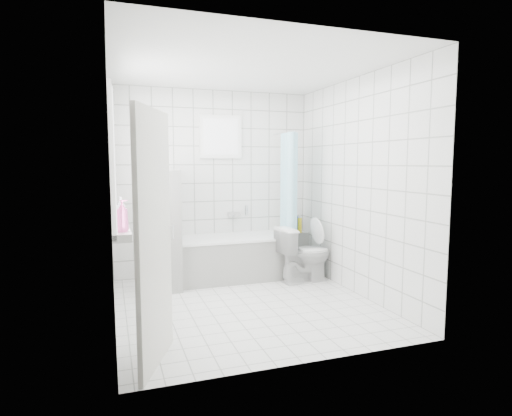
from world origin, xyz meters
name	(u,v)px	position (x,y,z in m)	size (l,w,h in m)	color
ground	(246,304)	(0.00, 0.00, 0.00)	(3.00, 3.00, 0.00)	white
ceiling	(245,67)	(0.00, 0.00, 2.60)	(3.00, 3.00, 0.00)	white
wall_back	(214,183)	(0.00, 1.50, 1.30)	(2.80, 0.02, 2.60)	white
wall_front	(305,201)	(0.00, -1.50, 1.30)	(2.80, 0.02, 2.60)	white
wall_left	(111,192)	(-1.40, 0.00, 1.30)	(0.02, 3.00, 2.60)	white
wall_right	(357,187)	(1.40, 0.00, 1.30)	(0.02, 3.00, 2.60)	white
window_left	(114,162)	(-1.35, 0.30, 1.60)	(0.01, 0.90, 1.40)	white
window_back	(221,137)	(0.10, 1.46, 1.95)	(0.50, 0.01, 0.50)	white
window_sill	(121,231)	(-1.31, 0.30, 0.86)	(0.18, 1.02, 0.08)	white
door	(154,239)	(-1.10, -1.11, 1.00)	(0.04, 0.80, 2.00)	silver
bathtub	(234,257)	(0.18, 1.12, 0.29)	(1.58, 0.77, 0.58)	white
partition_wall	(171,228)	(-0.67, 1.07, 0.75)	(0.15, 0.85, 1.50)	white
tiled_ledge	(294,250)	(1.20, 1.38, 0.28)	(0.40, 0.24, 0.55)	white
toilet	(304,254)	(1.03, 0.65, 0.37)	(0.42, 0.73, 0.75)	silver
curtain_rod	(284,133)	(0.91, 1.10, 2.00)	(0.02, 0.02, 0.80)	silver
shower_curtain	(287,198)	(0.91, 0.97, 1.10)	(0.14, 0.48, 1.78)	#53D2F3
tub_faucet	(234,214)	(0.28, 1.46, 0.85)	(0.18, 0.06, 0.06)	silver
sill_bottles	(121,215)	(-1.30, 0.25, 1.04)	(0.17, 0.70, 0.32)	#AE5781
ledge_bottles	(297,225)	(1.22, 1.33, 0.67)	(0.15, 0.20, 0.24)	#1742BC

